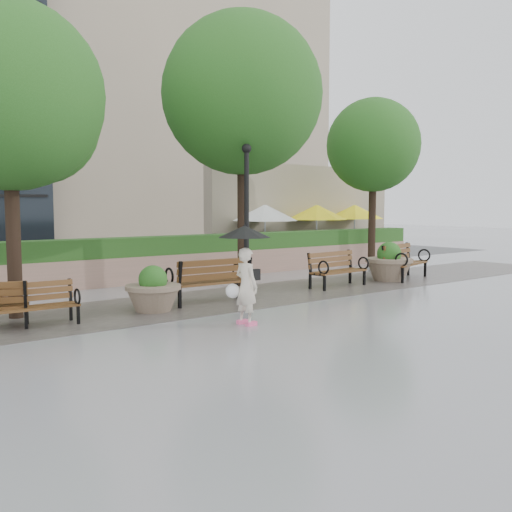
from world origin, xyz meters
TOP-DOWN VIEW (x-y plane):
  - ground at (0.00, 0.00)m, footprint 100.00×100.00m
  - cobble_strip at (0.00, 3.00)m, footprint 28.00×3.20m
  - hedge_wall at (0.00, 7.00)m, footprint 24.00×0.80m
  - cafe_wall at (9.50, 10.00)m, footprint 10.00×0.60m
  - cafe_hedge at (9.00, 7.80)m, footprint 8.00×0.50m
  - asphalt_street at (0.00, 11.00)m, footprint 40.00×7.00m
  - bldg_stone at (10.00, 23.00)m, footprint 18.00×10.00m
  - bench_1 at (-4.25, 2.51)m, footprint 1.57×0.66m
  - bench_2 at (-0.21, 2.76)m, footprint 1.98×0.86m
  - bench_3 at (4.03, 2.73)m, footprint 1.88×0.87m
  - bench_4 at (6.96, 2.67)m, footprint 2.13×1.31m
  - planter_left at (-1.75, 2.61)m, footprint 1.19×1.19m
  - planter_right at (6.26, 2.75)m, footprint 1.41×1.41m
  - lamppost at (1.13, 3.09)m, footprint 0.28×0.28m
  - tree_0 at (-4.13, 3.73)m, footprint 3.77×3.73m
  - tree_1 at (2.24, 4.63)m, footprint 4.42×4.42m
  - tree_2 at (9.50, 6.14)m, footprint 3.57×3.50m
  - patio_umb_white at (6.21, 8.64)m, footprint 2.50×2.50m
  - patio_umb_yellow_a at (9.05, 8.76)m, footprint 2.50×2.50m
  - patio_umb_yellow_b at (11.52, 8.91)m, footprint 2.50×2.50m
  - pedestrian at (-1.01, 0.31)m, footprint 1.02×1.02m

SIDE VIEW (x-z plane):
  - ground at x=0.00m, z-range 0.00..0.00m
  - asphalt_street at x=0.00m, z-range 0.00..0.00m
  - cobble_strip at x=0.00m, z-range 0.00..0.01m
  - bench_1 at x=-4.25m, z-range -0.17..0.66m
  - bench_3 at x=4.03m, z-range -0.20..0.78m
  - bench_2 at x=-0.21m, z-range -0.21..0.83m
  - bench_4 at x=6.96m, z-range -0.22..0.85m
  - planter_left at x=-1.75m, z-range -0.11..0.89m
  - cafe_hedge at x=9.00m, z-range 0.00..0.90m
  - planter_right at x=6.26m, z-range -0.13..1.05m
  - hedge_wall at x=0.00m, z-range -0.01..1.34m
  - pedestrian at x=-1.01m, z-range 0.21..2.09m
  - lamppost at x=1.13m, z-range -0.23..3.56m
  - patio_umb_white at x=6.21m, z-range 0.84..3.14m
  - patio_umb_yellow_a at x=9.05m, z-range 0.84..3.14m
  - patio_umb_yellow_b at x=11.52m, z-range 0.84..3.14m
  - cafe_wall at x=9.50m, z-range 0.00..4.00m
  - tree_0 at x=-4.13m, z-range 1.16..7.44m
  - tree_2 at x=9.50m, z-range 1.27..7.56m
  - tree_1 at x=2.24m, z-range 1.42..8.95m
  - bldg_stone at x=10.00m, z-range 0.00..20.00m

